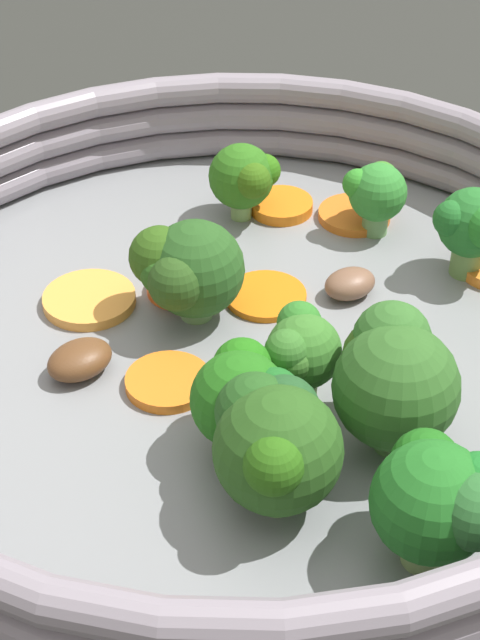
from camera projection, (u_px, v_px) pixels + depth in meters
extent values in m
plane|color=#272824|center=(240.00, 376.00, 0.47)|extent=(4.00, 4.00, 0.00)
cylinder|color=gray|center=(240.00, 362.00, 0.46)|extent=(0.35, 0.35, 0.02)
torus|color=gray|center=(240.00, 333.00, 0.45)|extent=(0.36, 0.36, 0.02)
torus|color=gray|center=(240.00, 304.00, 0.45)|extent=(0.36, 0.36, 0.02)
torus|color=gray|center=(240.00, 273.00, 0.44)|extent=(0.36, 0.36, 0.02)
cylinder|color=orange|center=(168.00, 382.00, 0.44)|extent=(0.05, 0.05, 0.00)
cylinder|color=orange|center=(263.00, 295.00, 0.49)|extent=(0.05, 0.05, 0.00)
cylinder|color=orange|center=(281.00, 206.00, 0.55)|extent=(0.04, 0.04, 0.01)
cylinder|color=#E15C1D|center=(180.00, 288.00, 0.49)|extent=(0.03, 0.03, 0.00)
cylinder|color=#F49B3E|center=(89.00, 300.00, 0.48)|extent=(0.06, 0.06, 0.00)
cylinder|color=orange|center=(354.00, 215.00, 0.54)|extent=(0.05, 0.05, 0.00)
cylinder|color=#729D5D|center=(196.00, 303.00, 0.47)|extent=(0.01, 0.01, 0.01)
sphere|color=#234C1B|center=(195.00, 269.00, 0.46)|extent=(0.04, 0.04, 0.04)
sphere|color=#2B5114|center=(160.00, 257.00, 0.46)|extent=(0.03, 0.03, 0.03)
sphere|color=#254717|center=(177.00, 282.00, 0.45)|extent=(0.02, 0.02, 0.02)
sphere|color=#275518|center=(162.00, 273.00, 0.46)|extent=(0.02, 0.02, 0.02)
cylinder|color=#83AB5D|center=(241.00, 204.00, 0.54)|extent=(0.01, 0.01, 0.01)
sphere|color=#2A6417|center=(241.00, 176.00, 0.53)|extent=(0.03, 0.03, 0.03)
sphere|color=#315B11|center=(252.00, 180.00, 0.52)|extent=(0.02, 0.02, 0.02)
sphere|color=#2B6611|center=(264.00, 171.00, 0.53)|extent=(0.02, 0.02, 0.02)
cylinder|color=#78A752|center=(302.00, 384.00, 0.43)|extent=(0.01, 0.01, 0.02)
sphere|color=#356F26|center=(304.00, 351.00, 0.42)|extent=(0.03, 0.03, 0.03)
sphere|color=#376925|center=(293.00, 362.00, 0.41)|extent=(0.02, 0.02, 0.02)
sphere|color=#2C7124|center=(299.00, 323.00, 0.42)|extent=(0.02, 0.02, 0.02)
sphere|color=#326925|center=(287.00, 352.00, 0.41)|extent=(0.02, 0.02, 0.02)
cylinder|color=#6C9553|center=(391.00, 431.00, 0.41)|extent=(0.01, 0.01, 0.02)
sphere|color=#2C5A21|center=(396.00, 387.00, 0.39)|extent=(0.05, 0.05, 0.05)
sphere|color=#325418|center=(377.00, 355.00, 0.40)|extent=(0.03, 0.03, 0.03)
sphere|color=#2C611D|center=(384.00, 346.00, 0.40)|extent=(0.02, 0.02, 0.02)
sphere|color=#2F6225|center=(392.00, 340.00, 0.40)|extent=(0.03, 0.03, 0.03)
cylinder|color=#7EA24D|center=(240.00, 434.00, 0.41)|extent=(0.01, 0.01, 0.01)
sphere|color=#206216|center=(240.00, 400.00, 0.40)|extent=(0.04, 0.04, 0.04)
sphere|color=#1F6912|center=(242.00, 367.00, 0.40)|extent=(0.02, 0.02, 0.02)
sphere|color=#1A5D1F|center=(273.00, 396.00, 0.39)|extent=(0.02, 0.02, 0.02)
cylinder|color=#84B063|center=(277.00, 491.00, 0.38)|extent=(0.01, 0.01, 0.01)
sphere|color=#265019|center=(278.00, 450.00, 0.37)|extent=(0.05, 0.05, 0.05)
sphere|color=#214D1A|center=(255.00, 412.00, 0.38)|extent=(0.03, 0.03, 0.03)
sphere|color=#1E4821|center=(284.00, 411.00, 0.38)|extent=(0.03, 0.03, 0.03)
sphere|color=#265911|center=(274.00, 465.00, 0.35)|extent=(0.02, 0.02, 0.02)
cylinder|color=#679456|center=(375.00, 219.00, 0.53)|extent=(0.01, 0.01, 0.02)
sphere|color=#2E7B2C|center=(378.00, 192.00, 0.52)|extent=(0.03, 0.03, 0.03)
sphere|color=#377A25|center=(381.00, 179.00, 0.52)|extent=(0.02, 0.02, 0.02)
sphere|color=#2D8324|center=(358.00, 184.00, 0.52)|extent=(0.01, 0.01, 0.01)
cylinder|color=#8AA95C|center=(426.00, 543.00, 0.36)|extent=(0.02, 0.02, 0.02)
sphere|color=#1F651F|center=(432.00, 502.00, 0.35)|extent=(0.04, 0.04, 0.04)
sphere|color=#1A6923|center=(479.00, 488.00, 0.35)|extent=(0.02, 0.02, 0.02)
sphere|color=#255D27|center=(473.00, 512.00, 0.34)|extent=(0.03, 0.03, 0.03)
sphere|color=#1B5D16|center=(425.00, 464.00, 0.36)|extent=(0.02, 0.02, 0.02)
cylinder|color=#6D8F4A|center=(467.00, 256.00, 0.50)|extent=(0.01, 0.01, 0.02)
sphere|color=#216625|center=(472.00, 223.00, 0.49)|extent=(0.03, 0.03, 0.03)
sphere|color=#1D5F22|center=(451.00, 219.00, 0.48)|extent=(0.02, 0.02, 0.02)
ellipsoid|color=brown|center=(80.00, 360.00, 0.44)|extent=(0.04, 0.03, 0.01)
ellipsoid|color=brown|center=(350.00, 284.00, 0.49)|extent=(0.03, 0.03, 0.01)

